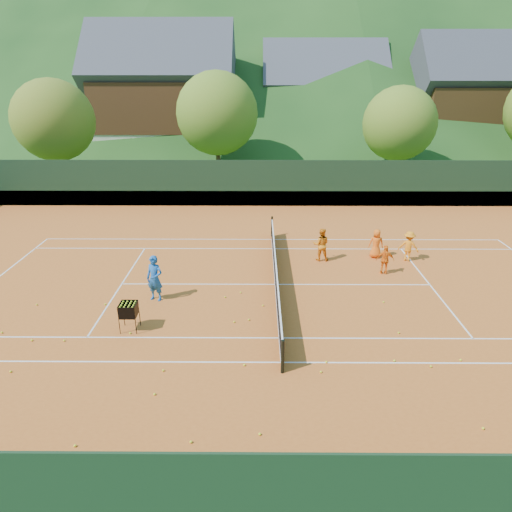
{
  "coord_description": "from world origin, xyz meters",
  "views": [
    {
      "loc": [
        -0.7,
        -17.1,
        8.2
      ],
      "look_at": [
        -0.81,
        0.0,
        1.29
      ],
      "focal_mm": 32.0,
      "sensor_mm": 36.0,
      "label": 1
    }
  ],
  "objects_px": {
    "student_a": "(321,244)",
    "student_b": "(385,260)",
    "student_c": "(376,244)",
    "chalet_left": "(164,100)",
    "chalet_right": "(470,104)",
    "coach": "(155,278)",
    "tennis_net": "(276,273)",
    "student_d": "(409,246)",
    "chalet_mid": "(322,105)",
    "ball_hopper": "(128,310)"
  },
  "relations": [
    {
      "from": "student_c",
      "to": "student_d",
      "type": "distance_m",
      "value": 1.46
    },
    {
      "from": "student_c",
      "to": "chalet_right",
      "type": "xyz_separation_m",
      "value": [
        15.17,
        26.98,
        4.54
      ]
    },
    {
      "from": "student_a",
      "to": "chalet_right",
      "type": "distance_m",
      "value": 32.93
    },
    {
      "from": "student_a",
      "to": "student_b",
      "type": "relative_size",
      "value": 1.19
    },
    {
      "from": "student_c",
      "to": "chalet_left",
      "type": "xyz_separation_m",
      "value": [
        -14.83,
        26.98,
        4.93
      ]
    },
    {
      "from": "coach",
      "to": "ball_hopper",
      "type": "xyz_separation_m",
      "value": [
        -0.42,
        -2.22,
        -0.15
      ]
    },
    {
      "from": "student_d",
      "to": "chalet_left",
      "type": "distance_m",
      "value": 32.18
    },
    {
      "from": "student_d",
      "to": "ball_hopper",
      "type": "distance_m",
      "value": 12.93
    },
    {
      "from": "coach",
      "to": "ball_hopper",
      "type": "height_order",
      "value": "coach"
    },
    {
      "from": "student_c",
      "to": "chalet_left",
      "type": "relative_size",
      "value": 0.1
    },
    {
      "from": "student_a",
      "to": "chalet_left",
      "type": "relative_size",
      "value": 0.11
    },
    {
      "from": "student_d",
      "to": "chalet_mid",
      "type": "bearing_deg",
      "value": -66.58
    },
    {
      "from": "student_a",
      "to": "tennis_net",
      "type": "xyz_separation_m",
      "value": [
        -2.19,
        -2.66,
        -0.28
      ]
    },
    {
      "from": "coach",
      "to": "chalet_right",
      "type": "height_order",
      "value": "chalet_right"
    },
    {
      "from": "student_a",
      "to": "chalet_mid",
      "type": "bearing_deg",
      "value": -92.35
    },
    {
      "from": "student_a",
      "to": "student_d",
      "type": "distance_m",
      "value": 4.05
    },
    {
      "from": "coach",
      "to": "student_a",
      "type": "relative_size",
      "value": 1.16
    },
    {
      "from": "chalet_right",
      "to": "student_d",
      "type": "bearing_deg",
      "value": -116.71
    },
    {
      "from": "student_b",
      "to": "ball_hopper",
      "type": "bearing_deg",
      "value": 33.85
    },
    {
      "from": "ball_hopper",
      "to": "student_b",
      "type": "bearing_deg",
      "value": 25.68
    },
    {
      "from": "student_d",
      "to": "tennis_net",
      "type": "bearing_deg",
      "value": 46.0
    },
    {
      "from": "chalet_left",
      "to": "chalet_mid",
      "type": "relative_size",
      "value": 1.09
    },
    {
      "from": "chalet_left",
      "to": "chalet_mid",
      "type": "distance_m",
      "value": 16.51
    },
    {
      "from": "student_c",
      "to": "tennis_net",
      "type": "relative_size",
      "value": 0.12
    },
    {
      "from": "chalet_right",
      "to": "student_b",
      "type": "bearing_deg",
      "value": -117.82
    },
    {
      "from": "coach",
      "to": "chalet_left",
      "type": "distance_m",
      "value": 32.18
    },
    {
      "from": "student_a",
      "to": "student_d",
      "type": "xyz_separation_m",
      "value": [
        4.05,
        -0.01,
        -0.07
      ]
    },
    {
      "from": "student_a",
      "to": "tennis_net",
      "type": "bearing_deg",
      "value": 55.18
    },
    {
      "from": "student_a",
      "to": "student_b",
      "type": "xyz_separation_m",
      "value": [
        2.58,
        -1.53,
        -0.12
      ]
    },
    {
      "from": "student_c",
      "to": "chalet_mid",
      "type": "xyz_separation_m",
      "value": [
        1.17,
        30.98,
        4.27
      ]
    },
    {
      "from": "chalet_mid",
      "to": "coach",
      "type": "bearing_deg",
      "value": -106.76
    },
    {
      "from": "student_b",
      "to": "student_d",
      "type": "relative_size",
      "value": 0.92
    },
    {
      "from": "student_a",
      "to": "chalet_left",
      "type": "distance_m",
      "value": 30.32
    },
    {
      "from": "coach",
      "to": "chalet_left",
      "type": "height_order",
      "value": "chalet_left"
    },
    {
      "from": "coach",
      "to": "student_c",
      "type": "xyz_separation_m",
      "value": [
        9.48,
        4.4,
        -0.2
      ]
    },
    {
      "from": "chalet_left",
      "to": "chalet_right",
      "type": "xyz_separation_m",
      "value": [
        30.0,
        0.0,
        -0.39
      ]
    },
    {
      "from": "ball_hopper",
      "to": "student_a",
      "type": "bearing_deg",
      "value": 40.78
    },
    {
      "from": "coach",
      "to": "student_a",
      "type": "distance_m",
      "value": 7.95
    },
    {
      "from": "coach",
      "to": "chalet_left",
      "type": "relative_size",
      "value": 0.13
    },
    {
      "from": "chalet_left",
      "to": "tennis_net",
      "type": "bearing_deg",
      "value": -71.57
    },
    {
      "from": "ball_hopper",
      "to": "chalet_mid",
      "type": "relative_size",
      "value": 0.08
    },
    {
      "from": "ball_hopper",
      "to": "chalet_mid",
      "type": "height_order",
      "value": "chalet_mid"
    },
    {
      "from": "tennis_net",
      "to": "student_b",
      "type": "bearing_deg",
      "value": 13.32
    },
    {
      "from": "coach",
      "to": "chalet_left",
      "type": "bearing_deg",
      "value": 117.63
    },
    {
      "from": "student_c",
      "to": "student_b",
      "type": "bearing_deg",
      "value": 95.44
    },
    {
      "from": "student_a",
      "to": "chalet_mid",
      "type": "xyz_separation_m",
      "value": [
        3.81,
        31.34,
        4.19
      ]
    },
    {
      "from": "student_a",
      "to": "tennis_net",
      "type": "height_order",
      "value": "student_a"
    },
    {
      "from": "coach",
      "to": "chalet_right",
      "type": "xyz_separation_m",
      "value": [
        24.66,
        31.38,
        4.34
      ]
    },
    {
      "from": "student_c",
      "to": "ball_hopper",
      "type": "height_order",
      "value": "student_c"
    },
    {
      "from": "student_c",
      "to": "student_a",
      "type": "bearing_deg",
      "value": 14.91
    }
  ]
}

